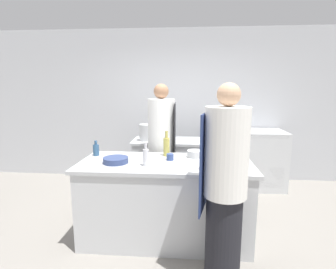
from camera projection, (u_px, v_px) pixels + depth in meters
ground_plane at (166, 236)px, 3.11m from camera, size 16.00×16.00×0.00m
wall_back at (175, 106)px, 4.95m from camera, size 8.00×0.06×2.80m
prep_counter at (166, 200)px, 3.03m from camera, size 1.94×0.86×0.91m
pass_counter at (185, 168)px, 4.23m from camera, size 1.66×0.61×0.91m
oven_range at (259, 159)px, 4.60m from camera, size 0.81×0.70×1.00m
chef_at_prep_near at (225, 187)px, 2.25m from camera, size 0.42×0.40×1.78m
chef_at_stove at (162, 149)px, 3.65m from camera, size 0.38×0.37×1.79m
bottle_olive_oil at (146, 157)px, 2.78m from camera, size 0.06×0.06×0.25m
bottle_vinegar at (96, 150)px, 3.21m from camera, size 0.07×0.07×0.19m
bottle_wine at (166, 146)px, 3.19m from camera, size 0.08×0.08×0.31m
bowl_mixing_large at (116, 160)px, 2.90m from camera, size 0.28×0.28×0.06m
bowl_prep_small at (212, 166)px, 2.67m from camera, size 0.26×0.26×0.07m
bowl_ceramic_blue at (195, 154)px, 3.14m from camera, size 0.19×0.19×0.08m
cup at (170, 157)px, 3.01m from camera, size 0.08×0.08×0.08m
cutting_board at (232, 159)px, 3.03m from camera, size 0.28×0.24×0.01m
stockpot at (147, 133)px, 4.10m from camera, size 0.24×0.24×0.26m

